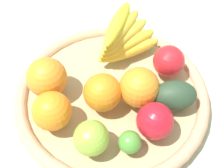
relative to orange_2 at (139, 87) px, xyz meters
The scene contains 12 objects.
ground_plane 0.10m from the orange_2, 67.29° to the right, with size 2.40×2.40×0.00m, color #B6BAA0.
basket 0.08m from the orange_2, 67.29° to the right, with size 0.42×0.42×0.04m.
orange_2 is the anchor object (origin of this frame).
apple_0 0.14m from the orange_2, ahead, with size 0.06×0.06×0.06m, color #88B83A.
orange_3 0.07m from the orange_2, 34.41° to the right, with size 0.08×0.08×0.08m, color orange.
banana_bunch 0.14m from the orange_2, 121.96° to the right, with size 0.16×0.12×0.09m.
lime_0 0.11m from the orange_2, 35.78° to the left, with size 0.04×0.04×0.04m, color #4B8F33.
orange_1 0.17m from the orange_2, 25.05° to the right, with size 0.07×0.07×0.07m, color orange.
orange_0 0.19m from the orange_2, 50.30° to the right, with size 0.08×0.08×0.08m, color orange.
apple_1 0.10m from the orange_2, behind, with size 0.07×0.07×0.07m, color red.
apple_2 0.08m from the orange_2, 65.92° to the left, with size 0.07×0.07×0.07m, color red.
avocado 0.07m from the orange_2, 127.76° to the left, with size 0.09×0.06×0.06m, color #29402B.
Camera 1 is at (0.25, 0.28, 0.54)m, focal length 47.02 mm.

